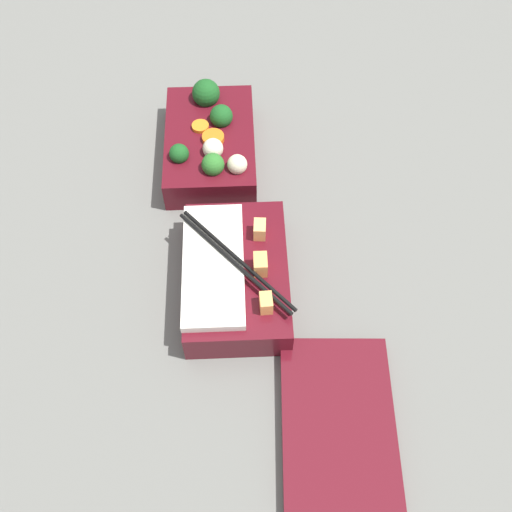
# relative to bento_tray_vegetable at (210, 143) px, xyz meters

# --- Properties ---
(ground_plane) EXTENTS (3.00, 3.00, 0.00)m
(ground_plane) POSITION_rel_bento_tray_vegetable_xyz_m (0.13, 0.01, -0.03)
(ground_plane) COLOR slate
(bento_tray_vegetable) EXTENTS (0.21, 0.13, 0.08)m
(bento_tray_vegetable) POSITION_rel_bento_tray_vegetable_xyz_m (0.00, 0.00, 0.00)
(bento_tray_vegetable) COLOR #510F19
(bento_tray_vegetable) RESTS_ON ground_plane
(bento_tray_rice) EXTENTS (0.21, 0.15, 0.08)m
(bento_tray_rice) POSITION_rel_bento_tray_vegetable_xyz_m (0.24, 0.03, -0.00)
(bento_tray_rice) COLOR #510F19
(bento_tray_rice) RESTS_ON ground_plane
(bento_lid) EXTENTS (0.21, 0.14, 0.02)m
(bento_lid) POSITION_rel_bento_tray_vegetable_xyz_m (0.43, 0.15, -0.02)
(bento_lid) COLOR #510F19
(bento_lid) RESTS_ON ground_plane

